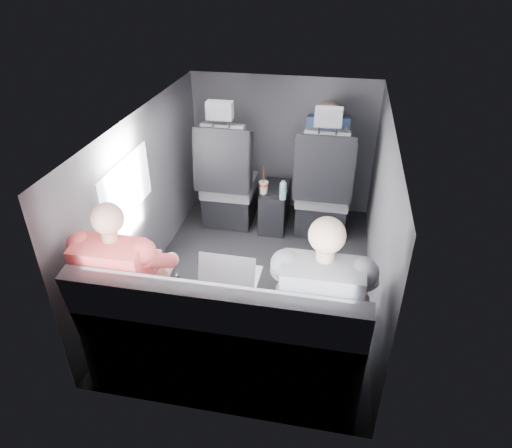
% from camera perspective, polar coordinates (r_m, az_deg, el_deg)
% --- Properties ---
extents(floor, '(2.60, 2.60, 0.00)m').
position_cam_1_polar(floor, '(3.81, 0.20, -6.80)').
color(floor, black).
rests_on(floor, ground).
extents(ceiling, '(2.60, 2.60, 0.00)m').
position_cam_1_polar(ceiling, '(3.16, 0.25, 12.88)').
color(ceiling, '#B2B2AD').
rests_on(ceiling, panel_back).
extents(panel_left, '(0.02, 2.60, 1.35)m').
position_cam_1_polar(panel_left, '(3.69, -13.67, 3.36)').
color(panel_left, '#56565B').
rests_on(panel_left, floor).
extents(panel_right, '(0.02, 2.60, 1.35)m').
position_cam_1_polar(panel_right, '(3.40, 15.28, 0.63)').
color(panel_right, '#56565B').
rests_on(panel_right, floor).
extents(panel_front, '(1.80, 0.02, 1.35)m').
position_cam_1_polar(panel_front, '(4.60, 3.32, 9.86)').
color(panel_front, '#56565B').
rests_on(panel_front, floor).
extents(panel_back, '(1.80, 0.02, 1.35)m').
position_cam_1_polar(panel_back, '(2.41, -5.75, -12.80)').
color(panel_back, '#56565B').
rests_on(panel_back, floor).
extents(side_window, '(0.02, 0.75, 0.42)m').
position_cam_1_polar(side_window, '(3.34, -15.81, 4.36)').
color(side_window, white).
rests_on(side_window, panel_left).
extents(seatbelt, '(0.35, 0.11, 0.59)m').
position_cam_1_polar(seatbelt, '(3.93, 8.61, 7.73)').
color(seatbelt, black).
rests_on(seatbelt, front_seat_right).
extents(front_seat_left, '(0.52, 0.58, 1.26)m').
position_cam_1_polar(front_seat_left, '(4.37, -3.52, 4.76)').
color(front_seat_left, black).
rests_on(front_seat_left, floor).
extents(front_seat_right, '(0.52, 0.58, 1.26)m').
position_cam_1_polar(front_seat_right, '(4.26, 8.33, 3.69)').
color(front_seat_right, black).
rests_on(front_seat_right, floor).
extents(center_console, '(0.24, 0.48, 0.41)m').
position_cam_1_polar(center_console, '(4.42, 2.36, 2.17)').
color(center_console, black).
rests_on(center_console, floor).
extents(rear_bench, '(1.60, 0.57, 0.92)m').
position_cam_1_polar(rear_bench, '(2.83, -3.99, -14.88)').
color(rear_bench, '#5D5D62').
rests_on(rear_bench, floor).
extents(soda_cup, '(0.09, 0.09, 0.26)m').
position_cam_1_polar(soda_cup, '(4.20, 0.95, 4.64)').
color(soda_cup, white).
rests_on(soda_cup, center_console).
extents(water_bottle, '(0.06, 0.06, 0.18)m').
position_cam_1_polar(water_bottle, '(4.10, 3.39, 4.17)').
color(water_bottle, '#A8CCE4').
rests_on(water_bottle, center_console).
extents(laptop_white, '(0.32, 0.30, 0.24)m').
position_cam_1_polar(laptop_white, '(2.96, -13.78, -5.12)').
color(laptop_white, silver).
rests_on(laptop_white, passenger_rear_left).
extents(laptop_silver, '(0.34, 0.31, 0.24)m').
position_cam_1_polar(laptop_silver, '(2.81, -3.19, -6.32)').
color(laptop_silver, silver).
rests_on(laptop_silver, rear_bench).
extents(laptop_black, '(0.38, 0.36, 0.24)m').
position_cam_1_polar(laptop_black, '(2.76, 7.88, -7.51)').
color(laptop_black, black).
rests_on(laptop_black, passenger_rear_right).
extents(passenger_rear_left, '(0.50, 0.62, 1.21)m').
position_cam_1_polar(passenger_rear_left, '(2.87, -15.54, -6.97)').
color(passenger_rear_left, '#36353B').
rests_on(passenger_rear_left, rear_bench).
extents(passenger_rear_right, '(0.52, 0.64, 1.25)m').
position_cam_1_polar(passenger_rear_right, '(2.61, 8.10, -9.89)').
color(passenger_rear_right, navy).
rests_on(passenger_rear_right, rear_bench).
extents(passenger_front_right, '(0.38, 0.38, 0.76)m').
position_cam_1_polar(passenger_front_right, '(4.35, 8.80, 9.27)').
color(passenger_front_right, navy).
rests_on(passenger_front_right, front_seat_right).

